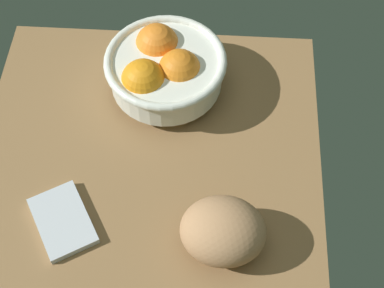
# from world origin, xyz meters

# --- Properties ---
(ground_plane) EXTENTS (0.69, 0.61, 0.03)m
(ground_plane) POSITION_xyz_m (0.00, 0.00, -0.01)
(ground_plane) COLOR olive
(fruit_bowl) EXTENTS (0.22, 0.22, 0.11)m
(fruit_bowl) POSITION_xyz_m (0.20, -0.02, 0.06)
(fruit_bowl) COLOR white
(fruit_bowl) RESTS_ON ground
(bread_loaf) EXTENTS (0.12, 0.14, 0.09)m
(bread_loaf) POSITION_xyz_m (-0.11, -0.14, 0.05)
(bread_loaf) COLOR tan
(bread_loaf) RESTS_ON ground
(napkin_folded) EXTENTS (0.15, 0.13, 0.01)m
(napkin_folded) POSITION_xyz_m (-0.09, 0.13, 0.01)
(napkin_folded) COLOR silver
(napkin_folded) RESTS_ON ground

